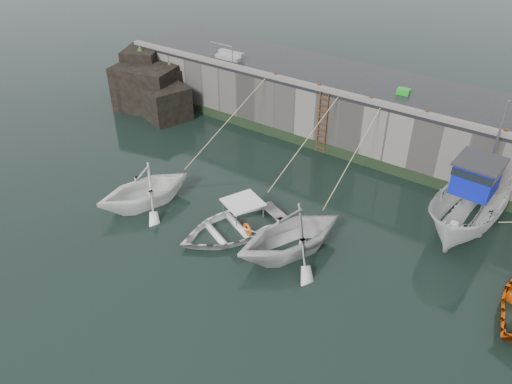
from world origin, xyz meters
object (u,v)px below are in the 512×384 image
Objects in this scene: ladder at (322,123)px; bollard_a at (276,75)px; boat_near_blue at (232,231)px; fish_crate at (404,91)px; boat_near_white at (146,204)px; bollard_b at (319,86)px; bollard_d at (427,113)px; bollard_c at (371,99)px; boat_far_white at (471,207)px; boat_near_blacktrim at (290,252)px; bollard_e at (505,132)px.

bollard_a reaches higher than ladder.
fish_crate is at bearing 98.07° from boat_near_blue.
boat_near_white is at bearing -147.54° from boat_near_blue.
bollard_b is 1.00× the size of bollard_d.
bollard_a is at bearing 136.23° from boat_near_blue.
boat_far_white is at bearing -23.46° from bollard_c.
bollard_c is 2.60m from bollard_d.
fish_crate and bollard_a have the same top height.
fish_crate and bollard_d have the same top height.
fish_crate is 1.93m from bollard_c.
bollard_c and bollard_d have the same top height.
fish_crate is 6.32m from bollard_a.
boat_near_blacktrim is 10.12m from fish_crate.
boat_far_white reaches higher than bollard_c.
fish_crate is (0.17, 9.57, 3.30)m from boat_near_blacktrim.
bollard_d is (1.89, 7.86, 3.30)m from boat_near_blacktrim.
bollard_d is at bearing 4.00° from ladder.
bollard_d is at bearing 144.35° from boat_far_white.
fish_crate is at bearing 25.48° from bollard_b.
boat_near_blacktrim is 10.37m from bollard_a.
bollard_c is at bearing 8.67° from ladder.
bollard_e is (11.84, 8.72, 3.30)m from boat_near_white.
ladder is at bearing 84.69° from boat_near_white.
ladder is 8.19m from bollard_e.
bollard_e is at bearing 70.25° from boat_near_blue.
boat_near_blue is 16.21× the size of bollard_c.
boat_far_white is 11.37m from bollard_a.
ladder is 0.77× the size of boat_near_white.
bollard_a is 1.00× the size of bollard_b.
bollard_e reaches higher than boat_near_white.
ladder is at bearing 135.25° from boat_near_blacktrim.
bollard_d reaches higher than boat_near_white.
fish_crate and bollard_b have the same top height.
bollard_e is (0.14, 2.46, 2.28)m from boat_far_white.
fish_crate is 2.07× the size of bollard_c.
bollard_e is at bearing 0.00° from bollard_d.
bollard_e is (7.65, 8.07, 3.30)m from boat_near_blue.
boat_near_blacktrim is 16.06× the size of bollard_a.
boat_near_blacktrim reaches higher than boat_near_blue.
boat_near_white is 15.07m from bollard_e.
bollard_b is at bearing -157.66° from fish_crate.
ladder is 3.47m from bollard_a.
fish_crate is at bearing 62.60° from bollard_c.
boat_near_blue is 1.01× the size of boat_near_blacktrim.
ladder reaches higher than boat_near_blue.
boat_far_white reaches higher than bollard_b.
bollard_b is (-3.41, 7.86, 3.30)m from boat_near_blacktrim.
fish_crate is at bearing 33.53° from ladder.
bollard_d is 3.20m from bollard_e.
bollard_d is (5.30, 0.00, 0.00)m from bollard_b.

